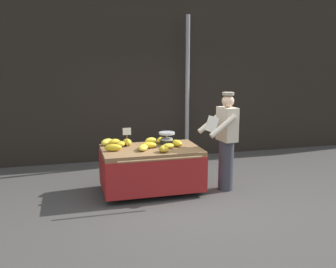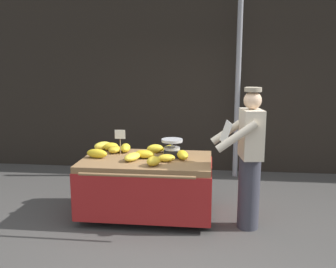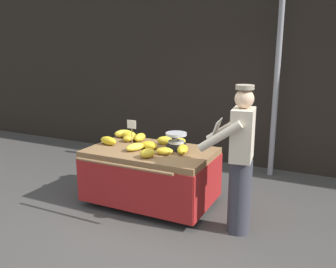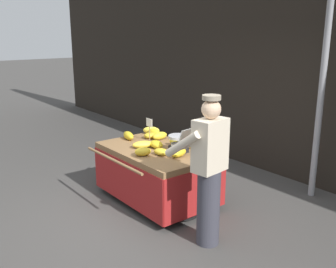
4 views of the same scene
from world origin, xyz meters
The scene contains 19 objects.
ground_plane centered at (0.00, 0.00, 0.00)m, with size 60.00×60.00×0.00m, color #423F3D.
back_wall centered at (0.00, 2.88, 2.01)m, with size 16.00×0.24×4.02m, color black.
street_pole centered at (0.69, 2.46, 1.60)m, with size 0.09×0.09×3.21m, color gray.
banana_cart centered at (-0.57, 0.54, 0.56)m, with size 1.68×1.24×0.78m.
weighing_scale centered at (-0.26, 0.68, 0.89)m, with size 0.28×0.28×0.23m.
price_sign centered at (-0.95, 0.69, 1.02)m, with size 0.14×0.01×0.34m.
banana_bunch_0 centered at (-1.14, 0.91, 0.83)m, with size 0.12×0.21×0.11m, color gold.
banana_bunch_1 centered at (-1.06, 0.79, 0.82)m, with size 0.16×0.22×0.09m, color gold.
banana_bunch_2 centered at (-0.11, 0.56, 0.83)m, with size 0.14×0.28×0.11m, color gold.
banana_bunch_3 centered at (-0.43, 0.21, 0.83)m, with size 0.15×0.22×0.11m, color gold.
banana_bunch_4 centered at (-1.22, 0.49, 0.84)m, with size 0.12×0.29×0.12m, color gold.
banana_bunch_5 centered at (-0.92, 0.86, 0.83)m, with size 0.13×0.27×0.11m, color yellow.
banana_bunch_6 centered at (-0.73, 0.42, 0.82)m, with size 0.16×0.30×0.09m, color yellow.
banana_bunch_7 centered at (-0.30, 0.42, 0.82)m, with size 0.15×0.22×0.09m, color gold.
banana_bunch_8 centered at (-0.60, 0.56, 0.83)m, with size 0.16×0.26×0.10m, color gold.
banana_bunch_9 centered at (-0.32, 0.88, 0.83)m, with size 0.12×0.27×0.11m, color yellow.
banana_bunch_10 centered at (-1.27, 0.95, 0.83)m, with size 0.14×0.26×0.12m, color yellow.
banana_bunch_11 centered at (-0.51, 0.85, 0.84)m, with size 0.11×0.23×0.12m, color yellow.
vendor_person centered at (0.70, 0.31, 0.87)m, with size 0.62×0.57×1.71m.
Camera 2 is at (0.23, -4.10, 2.00)m, focal length 40.12 mm.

